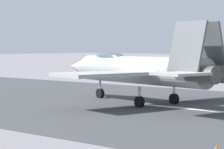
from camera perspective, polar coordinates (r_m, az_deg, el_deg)
name	(u,v)px	position (r m, az deg, el deg)	size (l,w,h in m)	color
ground_plane	(186,109)	(34.20, 8.14, -3.75)	(400.00, 400.00, 0.00)	slate
runway_strip	(186,109)	(34.19, 8.17, -3.74)	(240.00, 26.00, 0.02)	#3C3E40
fighter_jet	(140,69)	(36.77, 3.06, 0.59)	(17.37, 14.54, 5.65)	#A5A7A7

